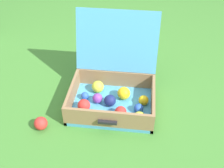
% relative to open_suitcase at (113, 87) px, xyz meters
% --- Properties ---
extents(ground_plane, '(16.00, 16.00, 0.00)m').
position_rel_open_suitcase_xyz_m(ground_plane, '(-0.03, -0.13, -0.11)').
color(ground_plane, '#3D7A2D').
extents(open_suitcase, '(0.53, 0.55, 0.53)m').
position_rel_open_suitcase_xyz_m(open_suitcase, '(0.00, 0.00, 0.00)').
color(open_suitcase, '#4799C6').
rests_on(open_suitcase, ground).
extents(stray_ball_on_grass, '(0.08, 0.08, 0.08)m').
position_rel_open_suitcase_xyz_m(stray_ball_on_grass, '(-0.39, -0.29, -0.07)').
color(stray_ball_on_grass, red).
rests_on(stray_ball_on_grass, ground).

